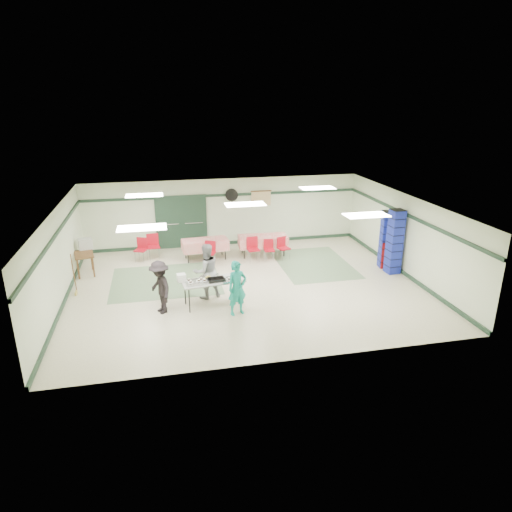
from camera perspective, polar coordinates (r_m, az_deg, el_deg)
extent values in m
plane|color=beige|center=(14.68, -1.28, -3.77)|extent=(11.00, 11.00, 0.00)
plane|color=white|center=(13.84, -1.36, 6.56)|extent=(11.00, 11.00, 0.00)
plane|color=silver|center=(18.47, -3.98, 5.49)|extent=(11.00, 0.00, 11.00)
plane|color=silver|center=(10.13, 3.55, -6.54)|extent=(11.00, 0.00, 11.00)
plane|color=silver|center=(14.29, -23.52, -0.31)|extent=(0.00, 9.00, 9.00)
plane|color=silver|center=(16.12, 18.27, 2.47)|extent=(0.00, 9.00, 9.00)
cube|color=#1D3627|center=(18.29, -4.02, 7.60)|extent=(11.00, 0.06, 0.10)
cube|color=#1D3627|center=(18.80, -3.88, 1.65)|extent=(11.00, 0.06, 0.12)
cube|color=#1D3627|center=(14.08, -23.78, 2.38)|extent=(0.06, 9.00, 0.10)
cube|color=#1D3627|center=(14.73, -22.74, -5.03)|extent=(0.06, 9.00, 0.12)
cube|color=#1D3627|center=(15.93, 18.44, 4.87)|extent=(0.06, 9.00, 0.10)
cube|color=#1D3627|center=(16.50, 17.72, -1.82)|extent=(0.06, 9.00, 0.12)
cube|color=slate|center=(15.38, -11.19, -3.03)|extent=(3.50, 3.00, 0.01)
cube|color=slate|center=(16.72, 7.19, -0.96)|extent=(2.50, 3.50, 0.01)
cube|color=gray|center=(18.32, -10.77, 4.11)|extent=(0.90, 0.06, 2.10)
cube|color=gray|center=(18.36, -7.80, 4.31)|extent=(0.90, 0.06, 2.10)
cube|color=#1D3627|center=(18.32, -9.30, 4.19)|extent=(2.00, 0.03, 2.15)
cylinder|color=black|center=(18.30, -3.07, 7.63)|extent=(0.50, 0.10, 0.50)
cube|color=#DCBF8A|center=(18.57, 0.63, 7.20)|extent=(0.80, 0.02, 0.60)
cube|color=#B0B0AB|center=(13.20, -5.39, -3.11)|extent=(1.87, 0.97, 0.04)
cylinder|color=black|center=(12.94, -8.33, -5.57)|extent=(0.04, 0.04, 0.72)
cylinder|color=black|center=(13.29, -1.78, -4.65)|extent=(0.04, 0.04, 0.72)
cylinder|color=black|center=(13.46, -8.85, -4.58)|extent=(0.04, 0.04, 0.72)
cylinder|color=black|center=(13.80, -2.54, -3.72)|extent=(0.04, 0.04, 0.72)
cube|color=silver|center=(13.16, -3.10, -2.97)|extent=(0.61, 0.50, 0.02)
cube|color=silver|center=(13.34, -5.71, -2.73)|extent=(0.62, 0.50, 0.02)
cube|color=silver|center=(13.07, -7.43, -3.28)|extent=(0.69, 0.56, 0.02)
cube|color=black|center=(13.13, -5.02, -2.95)|extent=(0.54, 0.38, 0.08)
cube|color=white|center=(13.19, -9.32, -2.70)|extent=(0.27, 0.25, 0.22)
imported|color=teal|center=(12.58, -2.36, -4.03)|extent=(0.65, 0.53, 1.56)
imported|color=gray|center=(13.65, -6.25, -1.89)|extent=(0.97, 0.85, 1.69)
imported|color=black|center=(12.94, -11.90, -3.84)|extent=(0.89, 1.13, 1.53)
cube|color=red|center=(17.29, 0.87, 2.47)|extent=(1.87, 0.89, 0.05)
cube|color=red|center=(17.35, 0.87, 1.87)|extent=(1.87, 0.91, 0.40)
cylinder|color=black|center=(17.01, -1.49, 0.83)|extent=(0.04, 0.04, 0.72)
cylinder|color=black|center=(17.26, 3.53, 1.08)|extent=(0.04, 0.04, 0.72)
cylinder|color=black|center=(17.58, -1.75, 1.45)|extent=(0.04, 0.04, 0.72)
cylinder|color=black|center=(17.83, 3.11, 1.69)|extent=(0.04, 0.04, 0.72)
cube|color=red|center=(16.95, -6.40, 1.99)|extent=(1.73, 0.87, 0.05)
cube|color=red|center=(17.01, -6.38, 1.38)|extent=(1.73, 0.89, 0.40)
cylinder|color=black|center=(16.70, -8.50, 0.25)|extent=(0.04, 0.04, 0.72)
cylinder|color=black|center=(16.94, -3.86, 0.72)|extent=(0.04, 0.04, 0.72)
cylinder|color=black|center=(17.22, -8.80, 0.83)|extent=(0.04, 0.04, 0.72)
cylinder|color=black|center=(17.46, -4.30, 1.27)|extent=(0.04, 0.04, 0.72)
cube|color=#AC0D1B|center=(16.81, 1.66, 0.75)|extent=(0.39, 0.39, 0.04)
cube|color=#AC0D1B|center=(16.90, 1.57, 1.56)|extent=(0.37, 0.06, 0.36)
cylinder|color=silver|center=(16.72, 1.25, -0.12)|extent=(0.02, 0.02, 0.38)
cylinder|color=silver|center=(16.77, 2.23, -0.07)|extent=(0.02, 0.02, 0.38)
cylinder|color=silver|center=(16.99, 1.08, 0.21)|extent=(0.02, 0.02, 0.38)
cylinder|color=silver|center=(17.04, 2.05, 0.26)|extent=(0.02, 0.02, 0.38)
cube|color=#AC0D1B|center=(16.66, -0.33, 0.81)|extent=(0.44, 0.44, 0.04)
cube|color=#AC0D1B|center=(16.77, -0.50, 1.76)|extent=(0.42, 0.06, 0.42)
cylinder|color=silver|center=(16.55, -0.74, -0.21)|extent=(0.02, 0.02, 0.44)
cylinder|color=silver|center=(16.63, 0.38, -0.11)|extent=(0.02, 0.02, 0.44)
cylinder|color=silver|center=(16.86, -1.03, 0.16)|extent=(0.02, 0.02, 0.44)
cylinder|color=silver|center=(16.94, 0.08, 0.26)|extent=(0.02, 0.02, 0.44)
cube|color=#AC0D1B|center=(16.94, 3.51, 0.96)|extent=(0.49, 0.49, 0.04)
cube|color=#AC0D1B|center=(17.01, 3.20, 1.80)|extent=(0.38, 0.15, 0.39)
cylinder|color=silver|center=(16.81, 3.33, 0.01)|extent=(0.02, 0.02, 0.41)
cylinder|color=silver|center=(16.97, 4.22, 0.18)|extent=(0.02, 0.02, 0.41)
cylinder|color=silver|center=(17.05, 2.77, 0.31)|extent=(0.02, 0.02, 0.41)
cylinder|color=silver|center=(17.21, 3.64, 0.48)|extent=(0.02, 0.02, 0.41)
cube|color=#AC0D1B|center=(16.44, -5.85, 0.34)|extent=(0.52, 0.52, 0.04)
cube|color=#AC0D1B|center=(16.53, -5.72, 1.26)|extent=(0.38, 0.18, 0.40)
cylinder|color=silver|center=(16.41, -6.50, -0.56)|extent=(0.02, 0.02, 0.42)
cylinder|color=silver|center=(16.33, -5.43, -0.62)|extent=(0.02, 0.02, 0.42)
cylinder|color=silver|center=(16.70, -6.21, -0.19)|extent=(0.02, 0.02, 0.42)
cylinder|color=silver|center=(16.62, -5.16, -0.25)|extent=(0.02, 0.02, 0.42)
cube|color=#AC0D1B|center=(17.34, -12.68, 1.13)|extent=(0.48, 0.48, 0.04)
cube|color=#AC0D1B|center=(17.46, -12.81, 2.07)|extent=(0.44, 0.09, 0.44)
cylinder|color=silver|center=(17.24, -13.13, 0.11)|extent=(0.02, 0.02, 0.46)
cylinder|color=silver|center=(17.27, -11.98, 0.23)|extent=(0.02, 0.02, 0.46)
cylinder|color=silver|center=(17.57, -13.25, 0.46)|extent=(0.02, 0.02, 0.46)
cylinder|color=silver|center=(17.60, -12.12, 0.58)|extent=(0.02, 0.02, 0.46)
cube|color=#AC0D1B|center=(17.18, -14.22, 0.72)|extent=(0.54, 0.54, 0.04)
cube|color=#AC0D1B|center=(17.26, -14.02, 1.61)|extent=(0.39, 0.20, 0.41)
cylinder|color=silver|center=(17.18, -14.87, -0.16)|extent=(0.02, 0.02, 0.43)
cylinder|color=silver|center=(17.04, -13.88, -0.23)|extent=(0.02, 0.02, 0.43)
cylinder|color=silver|center=(17.46, -14.42, 0.19)|extent=(0.02, 0.02, 0.43)
cylinder|color=silver|center=(17.32, -13.44, 0.12)|extent=(0.02, 0.02, 0.43)
cube|color=#1A22A1|center=(16.09, 16.94, 1.70)|extent=(0.45, 0.45, 2.23)
cube|color=maroon|center=(16.73, 15.86, 0.21)|extent=(0.43, 0.43, 0.98)
cube|color=#1A22A1|center=(16.61, 15.96, 1.99)|extent=(0.45, 0.45, 2.04)
cube|color=brown|center=(16.44, -20.72, 0.20)|extent=(0.76, 1.02, 0.05)
cube|color=brown|center=(16.20, -21.33, -1.56)|extent=(0.05, 0.05, 0.70)
cube|color=brown|center=(16.21, -19.66, -1.34)|extent=(0.05, 0.05, 0.70)
cube|color=brown|center=(16.92, -21.45, -0.70)|extent=(0.05, 0.05, 0.70)
cube|color=brown|center=(16.92, -19.85, -0.49)|extent=(0.05, 0.05, 0.70)
cube|color=#B6B7B2|center=(16.90, -20.56, 1.45)|extent=(0.53, 0.49, 0.36)
cylinder|color=brown|center=(14.92, -21.83, -2.03)|extent=(0.04, 0.21, 1.30)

